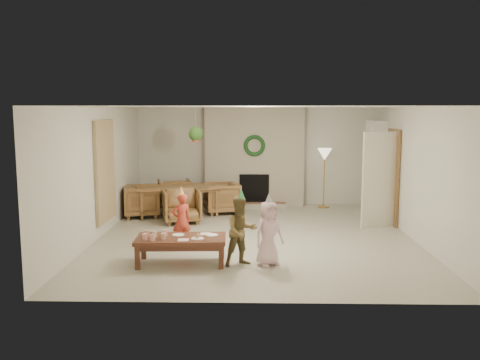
{
  "coord_description": "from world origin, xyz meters",
  "views": [
    {
      "loc": [
        -0.07,
        -9.8,
        2.46
      ],
      "look_at": [
        -0.3,
        0.4,
        1.05
      ],
      "focal_mm": 38.55,
      "sensor_mm": 36.0,
      "label": 1
    }
  ],
  "objects_px": {
    "child_red": "(181,221)",
    "child_plaid": "(241,231)",
    "dining_table": "(178,201)",
    "dining_chair_right": "(222,198)",
    "coffee_table_top": "(181,239)",
    "dining_chair_far": "(175,194)",
    "dining_chair_left": "(142,201)",
    "dining_chair_near": "(182,206)",
    "child_pink": "(269,233)"
  },
  "relations": [
    {
      "from": "coffee_table_top",
      "to": "child_plaid",
      "type": "relative_size",
      "value": 1.29
    },
    {
      "from": "dining_chair_far",
      "to": "dining_chair_near",
      "type": "bearing_deg",
      "value": 90.0
    },
    {
      "from": "dining_chair_left",
      "to": "child_plaid",
      "type": "distance_m",
      "value": 4.37
    },
    {
      "from": "coffee_table_top",
      "to": "child_pink",
      "type": "height_order",
      "value": "child_pink"
    },
    {
      "from": "dining_chair_right",
      "to": "child_pink",
      "type": "relative_size",
      "value": 0.78
    },
    {
      "from": "dining_table",
      "to": "child_plaid",
      "type": "xyz_separation_m",
      "value": [
        1.55,
        -3.88,
        0.22
      ]
    },
    {
      "from": "dining_table",
      "to": "dining_chair_right",
      "type": "bearing_deg",
      "value": 0.0
    },
    {
      "from": "coffee_table_top",
      "to": "child_plaid",
      "type": "height_order",
      "value": "child_plaid"
    },
    {
      "from": "dining_chair_left",
      "to": "child_plaid",
      "type": "xyz_separation_m",
      "value": [
        2.36,
        -3.68,
        0.18
      ]
    },
    {
      "from": "coffee_table_top",
      "to": "child_red",
      "type": "bearing_deg",
      "value": 94.67
    },
    {
      "from": "dining_table",
      "to": "dining_chair_far",
      "type": "height_order",
      "value": "dining_chair_far"
    },
    {
      "from": "coffee_table_top",
      "to": "child_red",
      "type": "distance_m",
      "value": 0.99
    },
    {
      "from": "dining_chair_near",
      "to": "child_red",
      "type": "height_order",
      "value": "child_red"
    },
    {
      "from": "dining_chair_far",
      "to": "dining_chair_left",
      "type": "xyz_separation_m",
      "value": [
        -0.61,
        -1.0,
        0.0
      ]
    },
    {
      "from": "child_red",
      "to": "child_plaid",
      "type": "relative_size",
      "value": 0.89
    },
    {
      "from": "dining_chair_near",
      "to": "dining_chair_right",
      "type": "height_order",
      "value": "same"
    },
    {
      "from": "child_red",
      "to": "coffee_table_top",
      "type": "bearing_deg",
      "value": 66.78
    },
    {
      "from": "dining_chair_far",
      "to": "child_red",
      "type": "bearing_deg",
      "value": 86.47
    },
    {
      "from": "child_red",
      "to": "child_plaid",
      "type": "height_order",
      "value": "child_plaid"
    },
    {
      "from": "dining_chair_near",
      "to": "dining_chair_left",
      "type": "xyz_separation_m",
      "value": [
        -1.0,
        0.61,
        0.0
      ]
    },
    {
      "from": "dining_chair_right",
      "to": "child_plaid",
      "type": "relative_size",
      "value": 0.73
    },
    {
      "from": "coffee_table_top",
      "to": "child_pink",
      "type": "bearing_deg",
      "value": -3.44
    },
    {
      "from": "dining_chair_left",
      "to": "child_red",
      "type": "xyz_separation_m",
      "value": [
        1.27,
        -2.65,
        0.12
      ]
    },
    {
      "from": "dining_chair_near",
      "to": "dining_chair_far",
      "type": "height_order",
      "value": "same"
    },
    {
      "from": "child_red",
      "to": "child_plaid",
      "type": "distance_m",
      "value": 1.5
    },
    {
      "from": "child_plaid",
      "to": "dining_chair_near",
      "type": "bearing_deg",
      "value": 89.62
    },
    {
      "from": "coffee_table_top",
      "to": "dining_table",
      "type": "bearing_deg",
      "value": 96.32
    },
    {
      "from": "dining_chair_far",
      "to": "dining_chair_right",
      "type": "relative_size",
      "value": 1.0
    },
    {
      "from": "dining_chair_near",
      "to": "dining_chair_left",
      "type": "bearing_deg",
      "value": 135.0
    },
    {
      "from": "dining_chair_near",
      "to": "dining_chair_left",
      "type": "height_order",
      "value": "same"
    },
    {
      "from": "dining_table",
      "to": "coffee_table_top",
      "type": "xyz_separation_m",
      "value": [
        0.59,
        -3.82,
        0.07
      ]
    },
    {
      "from": "child_plaid",
      "to": "coffee_table_top",
      "type": "bearing_deg",
      "value": 152.65
    },
    {
      "from": "dining_table",
      "to": "dining_chair_near",
      "type": "xyz_separation_m",
      "value": [
        0.2,
        -0.8,
        0.03
      ]
    },
    {
      "from": "coffee_table_top",
      "to": "child_plaid",
      "type": "distance_m",
      "value": 0.98
    },
    {
      "from": "dining_chair_near",
      "to": "child_red",
      "type": "distance_m",
      "value": 2.06
    },
    {
      "from": "dining_chair_right",
      "to": "dining_chair_left",
      "type": "bearing_deg",
      "value": -90.0
    },
    {
      "from": "dining_chair_right",
      "to": "child_plaid",
      "type": "xyz_separation_m",
      "value": [
        0.55,
        -4.13,
        0.18
      ]
    },
    {
      "from": "child_pink",
      "to": "dining_table",
      "type": "bearing_deg",
      "value": 83.93
    },
    {
      "from": "dining_chair_left",
      "to": "coffee_table_top",
      "type": "relative_size",
      "value": 0.57
    },
    {
      "from": "dining_chair_near",
      "to": "dining_chair_right",
      "type": "xyz_separation_m",
      "value": [
        0.81,
        1.05,
        0.0
      ]
    },
    {
      "from": "dining_chair_right",
      "to": "child_pink",
      "type": "xyz_separation_m",
      "value": [
        0.98,
        -4.1,
        0.15
      ]
    },
    {
      "from": "dining_chair_left",
      "to": "dining_table",
      "type": "bearing_deg",
      "value": -90.0
    },
    {
      "from": "dining_chair_left",
      "to": "child_red",
      "type": "relative_size",
      "value": 0.82
    },
    {
      "from": "dining_chair_far",
      "to": "coffee_table_top",
      "type": "relative_size",
      "value": 0.57
    },
    {
      "from": "dining_chair_far",
      "to": "dining_chair_left",
      "type": "height_order",
      "value": "same"
    },
    {
      "from": "dining_table",
      "to": "dining_chair_right",
      "type": "distance_m",
      "value": 1.04
    },
    {
      "from": "dining_table",
      "to": "coffee_table_top",
      "type": "distance_m",
      "value": 3.87
    },
    {
      "from": "dining_chair_far",
      "to": "dining_chair_right",
      "type": "height_order",
      "value": "same"
    },
    {
      "from": "dining_chair_far",
      "to": "child_red",
      "type": "relative_size",
      "value": 0.82
    },
    {
      "from": "dining_chair_left",
      "to": "child_pink",
      "type": "bearing_deg",
      "value": -156.47
    }
  ]
}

